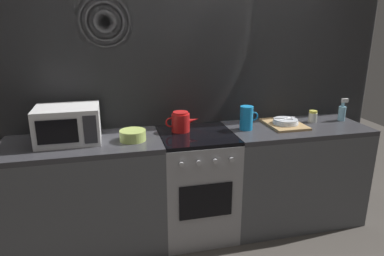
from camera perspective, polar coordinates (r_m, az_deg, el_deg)
ground_plane at (r=3.20m, az=0.67°, el=-16.45°), size 8.00×8.00×0.00m
back_wall at (r=3.03m, az=-0.77°, el=6.33°), size 3.60×0.05×2.40m
counter_left at (r=2.91m, az=-17.09°, el=-10.66°), size 1.20×0.60×0.90m
stove_unit at (r=2.97m, az=0.70°, el=-9.22°), size 0.60×0.63×0.90m
counter_right at (r=3.29m, az=16.20°, el=-7.21°), size 1.20×0.60×0.90m
microwave at (r=2.73m, az=-19.78°, el=0.55°), size 0.46×0.35×0.27m
kettle at (r=2.84m, az=-1.86°, el=1.03°), size 0.28×0.15×0.17m
mixing_bowl at (r=2.67m, az=-9.75°, el=-1.19°), size 0.20×0.20×0.08m
pitcher at (r=2.92m, az=9.00°, el=1.66°), size 0.16×0.11×0.20m
dish_pile at (r=3.12m, az=15.06°, el=0.82°), size 0.30×0.40×0.07m
spice_jar at (r=3.30m, az=19.31°, el=1.82°), size 0.08×0.08×0.10m
spray_bottle at (r=3.44m, az=23.55°, el=2.44°), size 0.08×0.06×0.20m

